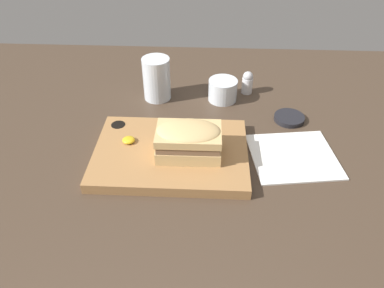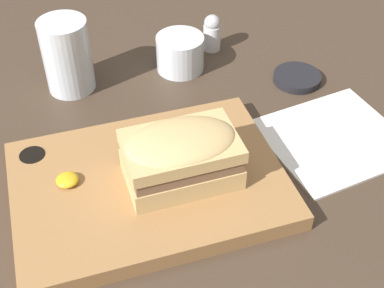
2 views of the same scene
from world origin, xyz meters
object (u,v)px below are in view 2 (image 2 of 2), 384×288
(serving_board, at_px, (148,184))
(sandwich, at_px, (181,154))
(condiment_dish, at_px, (297,78))
(salt_shaker, at_px, (212,32))
(wine_glass, at_px, (180,55))
(water_glass, at_px, (68,60))
(napkin, at_px, (334,139))

(serving_board, relative_size, sandwich, 2.45)
(condiment_dish, bearing_deg, salt_shaker, 127.01)
(wine_glass, bearing_deg, sandwich, -106.37)
(salt_shaker, bearing_deg, condiment_dish, -52.99)
(wine_glass, bearing_deg, water_glass, 179.35)
(wine_glass, relative_size, napkin, 0.37)
(napkin, height_order, salt_shaker, salt_shaker)
(water_glass, xyz_separation_m, wine_glass, (0.18, -0.00, -0.02))
(napkin, bearing_deg, wine_glass, 123.35)
(water_glass, xyz_separation_m, condiment_dish, (0.36, -0.10, -0.05))
(condiment_dish, bearing_deg, water_glass, 164.91)
(wine_glass, bearing_deg, salt_shaker, 30.29)
(serving_board, height_order, condiment_dish, serving_board)
(wine_glass, relative_size, condiment_dish, 1.02)
(wine_glass, height_order, napkin, wine_glass)
(water_glass, xyz_separation_m, salt_shaker, (0.26, 0.04, -0.02))
(serving_board, xyz_separation_m, condiment_dish, (0.30, 0.17, -0.01))
(sandwich, xyz_separation_m, salt_shaker, (0.15, 0.31, -0.03))
(water_glass, height_order, salt_shaker, water_glass)
(napkin, distance_m, salt_shaker, 0.30)
(napkin, bearing_deg, serving_board, -176.77)
(wine_glass, bearing_deg, serving_board, -115.17)
(serving_board, bearing_deg, wine_glass, 64.83)
(sandwich, relative_size, wine_glass, 1.77)
(sandwich, distance_m, wine_glass, 0.29)
(condiment_dish, bearing_deg, napkin, -94.97)
(napkin, relative_size, condiment_dish, 2.73)
(sandwich, relative_size, condiment_dish, 1.80)
(napkin, bearing_deg, sandwich, -173.38)
(napkin, xyz_separation_m, salt_shaker, (-0.09, 0.29, 0.03))
(sandwich, height_order, wine_glass, sandwich)
(serving_board, relative_size, napkin, 1.62)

